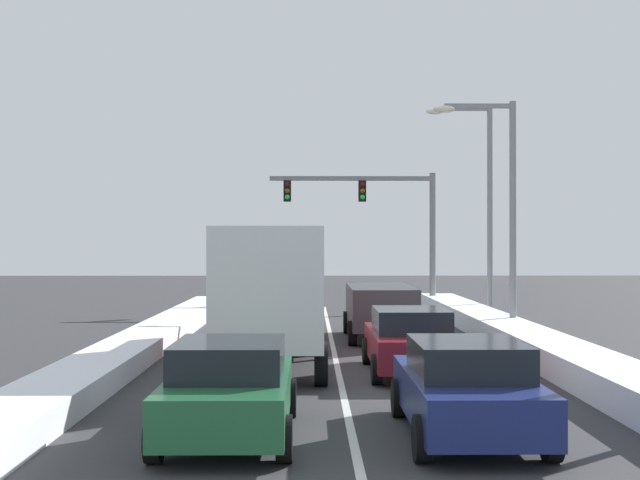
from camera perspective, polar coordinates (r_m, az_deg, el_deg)
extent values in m
plane|color=#333335|center=(19.30, 1.32, -9.19)|extent=(120.00, 120.00, 0.00)
cube|color=silver|center=(22.54, 1.03, -7.88)|extent=(0.14, 36.05, 0.01)
cube|color=white|center=(23.27, 14.29, -6.86)|extent=(1.50, 36.05, 0.63)
cube|color=white|center=(22.98, -12.41, -7.10)|extent=(1.47, 36.05, 0.51)
cube|color=navy|center=(13.69, 9.71, -10.24)|extent=(1.82, 4.50, 0.70)
cube|color=black|center=(13.45, 9.82, -7.81)|extent=(1.64, 2.20, 0.55)
cube|color=red|center=(11.42, 8.25, -11.64)|extent=(0.24, 0.08, 0.14)
cube|color=red|center=(11.71, 15.08, -11.35)|extent=(0.24, 0.08, 0.14)
cylinder|color=black|center=(15.13, 5.26, -10.43)|extent=(0.22, 0.66, 0.66)
cylinder|color=black|center=(15.41, 11.96, -10.23)|extent=(0.22, 0.66, 0.66)
cylinder|color=black|center=(12.11, 6.81, -13.01)|extent=(0.22, 0.66, 0.66)
cylinder|color=black|center=(12.46, 15.15, -12.64)|extent=(0.22, 0.66, 0.66)
cube|color=maroon|center=(19.98, 6.02, -7.06)|extent=(1.82, 4.50, 0.70)
cube|color=black|center=(19.77, 6.07, -5.37)|extent=(1.64, 2.20, 0.55)
cube|color=red|center=(17.72, 4.61, -7.55)|extent=(0.24, 0.08, 0.14)
cube|color=red|center=(17.90, 9.06, -7.47)|extent=(0.24, 0.08, 0.14)
cylinder|color=black|center=(21.47, 3.15, -7.39)|extent=(0.22, 0.66, 0.66)
cylinder|color=black|center=(21.66, 7.90, -7.32)|extent=(0.22, 0.66, 0.66)
cylinder|color=black|center=(18.40, 3.80, -8.59)|extent=(0.22, 0.66, 0.66)
cylinder|color=black|center=(18.63, 9.33, -8.49)|extent=(0.22, 0.66, 0.66)
cube|color=#38383D|center=(26.94, 4.03, -4.40)|extent=(1.95, 4.90, 1.25)
cube|color=black|center=(24.52, 4.49, -4.17)|extent=(1.56, 0.06, 0.55)
cube|color=red|center=(24.50, 2.66, -5.05)|extent=(0.20, 0.08, 0.28)
cube|color=red|center=(24.64, 6.30, -5.02)|extent=(0.20, 0.08, 0.28)
cylinder|color=black|center=(28.62, 1.83, -5.51)|extent=(0.25, 0.74, 0.74)
cylinder|color=black|center=(28.77, 5.66, -5.48)|extent=(0.25, 0.74, 0.74)
cylinder|color=black|center=(25.24, 2.17, -6.22)|extent=(0.25, 0.74, 0.74)
cylinder|color=black|center=(25.41, 6.50, -6.18)|extent=(0.25, 0.74, 0.74)
cube|color=#1E5633|center=(13.54, -6.02, -10.35)|extent=(1.82, 4.50, 0.70)
cube|color=black|center=(13.29, -6.08, -7.90)|extent=(1.64, 2.20, 0.55)
cube|color=red|center=(11.46, -10.59, -11.60)|extent=(0.24, 0.08, 0.14)
cube|color=red|center=(11.31, -3.53, -11.76)|extent=(0.24, 0.08, 0.14)
cylinder|color=black|center=(15.21, -8.86, -10.37)|extent=(0.22, 0.66, 0.66)
cylinder|color=black|center=(15.06, -2.03, -10.47)|extent=(0.22, 0.66, 0.66)
cylinder|color=black|center=(12.21, -11.00, -12.90)|extent=(0.22, 0.66, 0.66)
cylinder|color=black|center=(12.02, -2.40, -13.10)|extent=(0.22, 0.66, 0.66)
cube|color=maroon|center=(23.19, -2.88, -3.80)|extent=(2.35, 2.20, 2.00)
cube|color=silver|center=(19.57, -3.29, -3.00)|extent=(2.35, 5.00, 2.60)
cylinder|color=black|center=(23.65, -5.59, -6.41)|extent=(0.28, 0.92, 0.92)
cylinder|color=black|center=(23.56, -0.10, -6.43)|extent=(0.28, 0.92, 0.92)
cylinder|color=black|center=(18.32, -7.06, -8.22)|extent=(0.28, 0.92, 0.92)
cylinder|color=black|center=(18.21, 0.07, -8.27)|extent=(0.28, 0.92, 0.92)
cube|color=#937F60|center=(28.34, -2.74, -5.03)|extent=(1.82, 4.50, 0.70)
cube|color=black|center=(28.15, -2.75, -3.83)|extent=(1.64, 2.20, 0.55)
cube|color=red|center=(26.18, -4.43, -5.17)|extent=(0.24, 0.08, 0.14)
cube|color=red|center=(26.12, -1.39, -5.18)|extent=(0.24, 0.08, 0.14)
cylinder|color=black|center=(29.95, -4.34, -5.35)|extent=(0.22, 0.66, 0.66)
cylinder|color=black|center=(29.89, -0.92, -5.36)|extent=(0.22, 0.66, 0.66)
cylinder|color=black|center=(26.87, -4.77, -5.94)|extent=(0.22, 0.66, 0.66)
cylinder|color=black|center=(26.81, -0.95, -5.95)|extent=(0.22, 0.66, 0.66)
cylinder|color=slate|center=(39.11, 7.52, -0.08)|extent=(0.28, 0.28, 6.20)
cube|color=slate|center=(38.87, 2.10, 4.12)|extent=(7.40, 0.20, 0.20)
cube|color=black|center=(38.86, 2.83, 3.28)|extent=(0.34, 0.34, 0.95)
sphere|color=#4C0A0A|center=(38.69, 2.85, 3.71)|extent=(0.22, 0.22, 0.22)
sphere|color=#593F0C|center=(38.67, 2.85, 3.29)|extent=(0.22, 0.22, 0.22)
sphere|color=green|center=(38.66, 2.85, 2.87)|extent=(0.22, 0.22, 0.22)
cube|color=black|center=(38.80, -2.19, 3.28)|extent=(0.34, 0.34, 0.95)
sphere|color=#4C0A0A|center=(38.63, -2.20, 3.72)|extent=(0.22, 0.22, 0.22)
sphere|color=#593F0C|center=(38.62, -2.20, 3.30)|extent=(0.22, 0.22, 0.22)
sphere|color=green|center=(38.60, -2.20, 2.87)|extent=(0.22, 0.22, 0.22)
cylinder|color=gray|center=(28.02, 12.74, 1.36)|extent=(0.22, 0.22, 7.55)
cube|color=gray|center=(28.12, 10.52, 8.78)|extent=(2.20, 0.14, 0.14)
ellipsoid|color=#EAE5C6|center=(27.91, 8.28, 8.64)|extent=(0.70, 0.36, 0.24)
cylinder|color=gray|center=(34.57, 11.26, 1.84)|extent=(0.22, 0.22, 8.49)
cube|color=gray|center=(34.75, 9.46, 8.62)|extent=(2.20, 0.14, 0.14)
ellipsoid|color=#EAE5C6|center=(34.56, 7.65, 8.50)|extent=(0.70, 0.36, 0.24)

